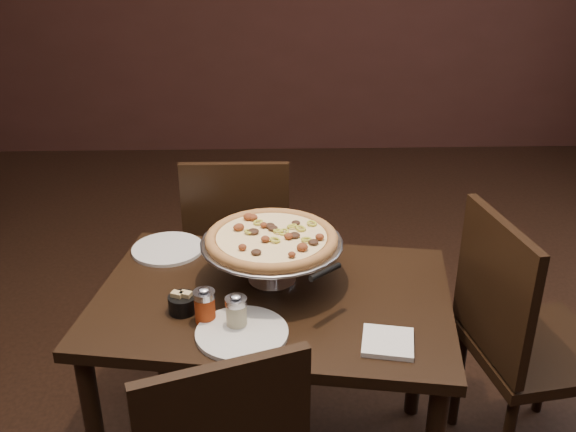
{
  "coord_description": "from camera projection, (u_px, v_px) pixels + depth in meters",
  "views": [
    {
      "loc": [
        0.09,
        -1.68,
        1.79
      ],
      "look_at": [
        0.14,
        0.11,
        0.95
      ],
      "focal_mm": 40.0,
      "sensor_mm": 36.0,
      "label": 1
    }
  ],
  "objects": [
    {
      "name": "room",
      "position": [
        259.0,
        78.0,
        1.71
      ],
      "size": [
        6.04,
        7.04,
        2.84
      ],
      "color": "black",
      "rests_on": "ground"
    },
    {
      "name": "dining_table",
      "position": [
        273.0,
        319.0,
        2.08
      ],
      "size": [
        1.22,
        0.91,
        0.7
      ],
      "rotation": [
        0.0,
        0.0,
        -0.16
      ],
      "color": "black",
      "rests_on": "ground"
    },
    {
      "name": "pizza_stand",
      "position": [
        272.0,
        239.0,
        2.05
      ],
      "size": [
        0.46,
        0.46,
        0.19
      ],
      "color": "silver",
      "rests_on": "dining_table"
    },
    {
      "name": "parmesan_shaker",
      "position": [
        236.0,
        312.0,
        1.85
      ],
      "size": [
        0.06,
        0.06,
        0.11
      ],
      "color": "beige",
      "rests_on": "dining_table"
    },
    {
      "name": "pepper_flake_shaker",
      "position": [
        205.0,
        305.0,
        1.88
      ],
      "size": [
        0.07,
        0.07,
        0.11
      ],
      "color": "maroon",
      "rests_on": "dining_table"
    },
    {
      "name": "packet_caddy",
      "position": [
        182.0,
        303.0,
        1.94
      ],
      "size": [
        0.09,
        0.09,
        0.07
      ],
      "rotation": [
        0.0,
        0.0,
        -0.38
      ],
      "color": "black",
      "rests_on": "dining_table"
    },
    {
      "name": "napkin_stack",
      "position": [
        388.0,
        342.0,
        1.8
      ],
      "size": [
        0.17,
        0.17,
        0.02
      ],
      "primitive_type": "cube",
      "rotation": [
        0.0,
        0.0,
        -0.2
      ],
      "color": "white",
      "rests_on": "dining_table"
    },
    {
      "name": "plate_left",
      "position": [
        168.0,
        249.0,
        2.31
      ],
      "size": [
        0.26,
        0.26,
        0.01
      ],
      "primitive_type": "cylinder",
      "color": "silver",
      "rests_on": "dining_table"
    },
    {
      "name": "plate_near",
      "position": [
        242.0,
        333.0,
        1.84
      ],
      "size": [
        0.27,
        0.27,
        0.01
      ],
      "primitive_type": "cylinder",
      "color": "silver",
      "rests_on": "dining_table"
    },
    {
      "name": "serving_spatula",
      "position": [
        325.0,
        273.0,
        1.87
      ],
      "size": [
        0.16,
        0.16,
        0.02
      ],
      "rotation": [
        0.0,
        0.0,
        -0.81
      ],
      "color": "silver",
      "rests_on": "pizza_stand"
    },
    {
      "name": "chair_far",
      "position": [
        239.0,
        244.0,
        2.77
      ],
      "size": [
        0.43,
        0.43,
        0.92
      ],
      "rotation": [
        0.0,
        0.0,
        3.14
      ],
      "color": "black",
      "rests_on": "ground"
    },
    {
      "name": "chair_side",
      "position": [
        521.0,
        335.0,
        2.14
      ],
      "size": [
        0.51,
        0.51,
        0.95
      ],
      "rotation": [
        0.0,
        0.0,
        1.74
      ],
      "color": "black",
      "rests_on": "ground"
    }
  ]
}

